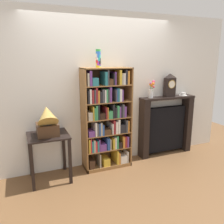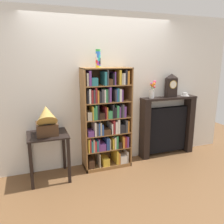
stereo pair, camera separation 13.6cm
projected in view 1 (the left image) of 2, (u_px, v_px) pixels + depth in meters
The scene contains 10 objects.
ground_plane at pixel (109, 169), 3.92m from camera, with size 7.82×6.40×0.02m, color brown.
wall_back at pixel (109, 90), 3.98m from camera, with size 4.82×0.08×2.60m, color silver.
bookshelf at pixel (106, 121), 3.83m from camera, with size 0.80×0.36×1.70m.
cup_stack at pixel (98, 58), 3.56m from camera, with size 0.08×0.08×0.28m.
side_table_left at pixel (49, 145), 3.45m from camera, with size 0.60×0.55×0.73m.
gramophone at pixel (47, 121), 3.32m from camera, with size 0.31×0.45×0.53m.
fireplace_mantel at pixel (165, 126), 4.44m from camera, with size 1.10×0.23×1.14m.
mantel_clock at pixel (170, 85), 4.25m from camera, with size 0.20×0.13×0.43m.
flower_vase at pixel (151, 90), 4.12m from camera, with size 0.14×0.16×0.32m.
teacup_with_saucer at pixel (183, 94), 4.42m from camera, with size 0.16×0.16×0.06m.
Camera 1 is at (-1.33, -3.33, 1.85)m, focal length 36.68 mm.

